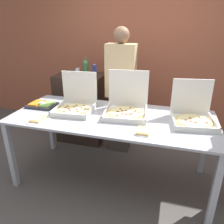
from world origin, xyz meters
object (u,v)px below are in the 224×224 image
object	(u,v)px
paper_plate_front_right	(143,131)
paper_plate_front_left	(38,119)
soda_can_colored	(95,68)
pizza_box_near_left	(126,107)
pizza_box_far_right	(76,104)
veggie_tray	(42,105)
person_guest_cap	(121,91)
soda_bottle	(86,67)
soda_can_silver	(78,72)
pizza_box_near_right	(193,115)

from	to	relation	value
paper_plate_front_right	paper_plate_front_left	world-z (taller)	same
paper_plate_front_left	soda_can_colored	bearing A→B (deg)	85.06
pizza_box_near_left	paper_plate_front_left	bearing A→B (deg)	-158.60
pizza_box_far_right	paper_plate_front_right	xyz separation A→B (m)	(0.87, -0.36, -0.06)
veggie_tray	person_guest_cap	size ratio (longest dim) A/B	0.19
soda_bottle	soda_can_silver	distance (m)	0.15
pizza_box_far_right	veggie_tray	xyz separation A→B (m)	(-0.46, -0.01, -0.06)
pizza_box_near_right	soda_bottle	bearing A→B (deg)	144.14
pizza_box_near_right	soda_bottle	world-z (taller)	soda_bottle
pizza_box_near_right	soda_bottle	size ratio (longest dim) A/B	1.68
pizza_box_near_left	soda_bottle	world-z (taller)	soda_bottle
pizza_box_near_right	person_guest_cap	world-z (taller)	person_guest_cap
pizza_box_far_right	soda_bottle	world-z (taller)	soda_bottle
pizza_box_far_right	pizza_box_near_left	world-z (taller)	pizza_box_near_left
soda_bottle	person_guest_cap	xyz separation A→B (m)	(0.58, -0.15, -0.28)
veggie_tray	soda_bottle	size ratio (longest dim) A/B	1.15
paper_plate_front_right	pizza_box_near_right	bearing A→B (deg)	39.86
pizza_box_near_left	soda_bottle	distance (m)	1.12
veggie_tray	soda_bottle	bearing A→B (deg)	71.24
pizza_box_near_right	paper_plate_front_left	distance (m)	1.65
veggie_tray	soda_bottle	xyz separation A→B (m)	(0.27, 0.81, 0.34)
paper_plate_front_left	soda_can_silver	xyz separation A→B (m)	(-0.01, 1.10, 0.28)
soda_bottle	veggie_tray	bearing A→B (deg)	-108.76
pizza_box_near_left	soda_can_colored	world-z (taller)	pizza_box_near_left
pizza_box_near_left	soda_can_silver	bearing A→B (deg)	137.59
pizza_box_far_right	soda_can_colored	world-z (taller)	pizza_box_far_right
pizza_box_near_right	person_guest_cap	size ratio (longest dim) A/B	0.28
paper_plate_front_left	person_guest_cap	size ratio (longest dim) A/B	0.14
pizza_box_near_left	pizza_box_near_right	bearing A→B (deg)	-9.07
person_guest_cap	pizza_box_far_right	bearing A→B (deg)	59.27
paper_plate_front_left	soda_can_colored	world-z (taller)	soda_can_colored
pizza_box_near_right	soda_can_silver	xyz separation A→B (m)	(-1.61, 0.68, 0.22)
veggie_tray	soda_can_silver	xyz separation A→B (m)	(0.18, 0.72, 0.27)
pizza_box_near_left	veggie_tray	size ratio (longest dim) A/B	1.56
paper_plate_front_right	pizza_box_near_left	bearing A→B (deg)	121.76
pizza_box_near_left	paper_plate_front_left	size ratio (longest dim) A/B	2.08
pizza_box_far_right	pizza_box_near_left	xyz separation A→B (m)	(0.61, 0.06, 0.01)
pizza_box_far_right	pizza_box_near_right	xyz separation A→B (m)	(1.33, 0.03, -0.00)
pizza_box_near_left	soda_can_colored	size ratio (longest dim) A/B	4.32
pizza_box_far_right	pizza_box_near_left	size ratio (longest dim) A/B	0.90
soda_can_silver	soda_can_colored	distance (m)	0.37
pizza_box_far_right	paper_plate_front_left	world-z (taller)	pizza_box_far_right
pizza_box_far_right	pizza_box_near_left	distance (m)	0.61
paper_plate_front_left	veggie_tray	bearing A→B (deg)	116.80
soda_can_colored	pizza_box_far_right	bearing A→B (deg)	-82.47
soda_bottle	soda_can_colored	size ratio (longest dim) A/B	2.39
pizza_box_far_right	veggie_tray	distance (m)	0.46
veggie_tray	pizza_box_near_right	bearing A→B (deg)	1.02
pizza_box_near_right	paper_plate_front_left	world-z (taller)	pizza_box_near_right
soda_can_colored	soda_bottle	bearing A→B (deg)	-100.21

